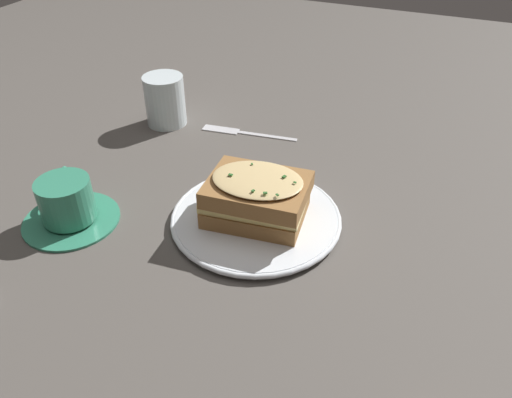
{
  "coord_description": "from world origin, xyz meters",
  "views": [
    {
      "loc": [
        0.24,
        -0.51,
        0.46
      ],
      "look_at": [
        0.02,
        0.02,
        0.04
      ],
      "focal_mm": 35.0,
      "sensor_mm": 36.0,
      "label": 1
    }
  ],
  "objects_px": {
    "dinner_plate": "(256,218)",
    "teacup_with_saucer": "(68,204)",
    "sandwich": "(257,197)",
    "fork": "(238,132)",
    "water_glass": "(165,100)"
  },
  "relations": [
    {
      "from": "dinner_plate",
      "to": "teacup_with_saucer",
      "type": "distance_m",
      "value": 0.27
    },
    {
      "from": "sandwich",
      "to": "teacup_with_saucer",
      "type": "relative_size",
      "value": 1.1
    },
    {
      "from": "fork",
      "to": "water_glass",
      "type": "bearing_deg",
      "value": 90.35
    },
    {
      "from": "teacup_with_saucer",
      "to": "water_glass",
      "type": "xyz_separation_m",
      "value": [
        -0.03,
        0.32,
        0.02
      ]
    },
    {
      "from": "fork",
      "to": "sandwich",
      "type": "bearing_deg",
      "value": -156.63
    },
    {
      "from": "sandwich",
      "to": "fork",
      "type": "relative_size",
      "value": 0.83
    },
    {
      "from": "teacup_with_saucer",
      "to": "fork",
      "type": "height_order",
      "value": "teacup_with_saucer"
    },
    {
      "from": "dinner_plate",
      "to": "sandwich",
      "type": "xyz_separation_m",
      "value": [
        0.0,
        -0.0,
        0.04
      ]
    },
    {
      "from": "fork",
      "to": "teacup_with_saucer",
      "type": "bearing_deg",
      "value": 154.69
    },
    {
      "from": "dinner_plate",
      "to": "fork",
      "type": "relative_size",
      "value": 1.34
    },
    {
      "from": "dinner_plate",
      "to": "water_glass",
      "type": "relative_size",
      "value": 2.6
    },
    {
      "from": "dinner_plate",
      "to": "water_glass",
      "type": "height_order",
      "value": "water_glass"
    },
    {
      "from": "sandwich",
      "to": "dinner_plate",
      "type": "bearing_deg",
      "value": 129.92
    },
    {
      "from": "sandwich",
      "to": "fork",
      "type": "xyz_separation_m",
      "value": [
        -0.14,
        0.24,
        -0.05
      ]
    },
    {
      "from": "teacup_with_saucer",
      "to": "fork",
      "type": "bearing_deg",
      "value": -57.39
    }
  ]
}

